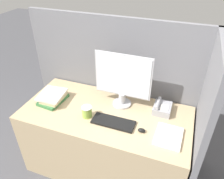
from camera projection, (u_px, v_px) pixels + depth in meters
cubicle_panel_rear at (119, 88)px, 2.39m from camera, size 2.00×0.04×1.55m
cubicle_panel_right at (198, 131)px, 1.84m from camera, size 0.04×0.82×1.55m
desk at (106, 140)px, 2.28m from camera, size 1.60×0.76×0.76m
monitor at (123, 81)px, 2.03m from camera, size 0.54×0.18×0.54m
keyboard at (113, 122)px, 1.94m from camera, size 0.38×0.15×0.02m
mouse at (142, 130)px, 1.84m from camera, size 0.07×0.04×0.03m
coffee_cup at (87, 112)px, 1.99m from camera, size 0.09×0.09×0.11m
book_stack at (53, 98)px, 2.20m from camera, size 0.26×0.30×0.08m
desk_telephone at (162, 108)px, 2.06m from camera, size 0.16×0.19×0.11m
paper_pile at (168, 136)px, 1.79m from camera, size 0.22×0.27×0.02m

